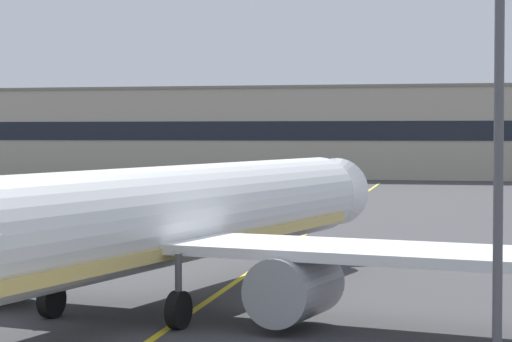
% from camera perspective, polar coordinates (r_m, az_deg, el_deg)
% --- Properties ---
extents(taxiway_centreline, '(6.42, 179.91, 0.01)m').
position_cam_1_polar(taxiway_centreline, '(52.60, 0.13, -5.19)').
color(taxiway_centreline, yellow).
rests_on(taxiway_centreline, ground).
extents(airliner_foreground, '(32.30, 41.16, 11.65)m').
position_cam_1_polar(airliner_foreground, '(38.50, -6.30, -2.83)').
color(airliner_foreground, white).
rests_on(airliner_foreground, ground).
extents(apron_lamp_post, '(2.24, 0.90, 14.69)m').
position_cam_1_polar(apron_lamp_post, '(30.40, 13.06, 3.93)').
color(apron_lamp_post, '#515156').
rests_on(apron_lamp_post, ground).
extents(safety_cone_by_nose_gear, '(0.44, 0.44, 0.55)m').
position_cam_1_polar(safety_cone_by_nose_gear, '(54.94, 1.26, -4.62)').
color(safety_cone_by_nose_gear, orange).
rests_on(safety_cone_by_nose_gear, ground).
extents(terminal_building, '(149.17, 12.40, 13.69)m').
position_cam_1_polar(terminal_building, '(156.70, 7.75, 2.10)').
color(terminal_building, '#B2A893').
rests_on(terminal_building, ground).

